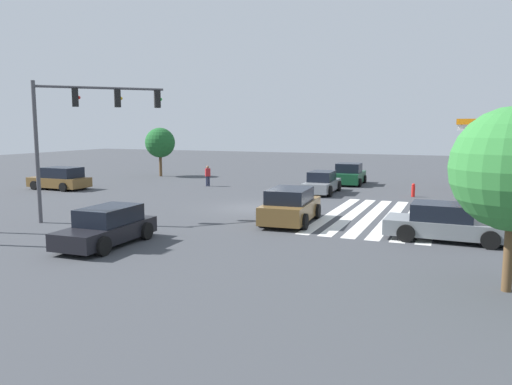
{
  "coord_description": "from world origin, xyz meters",
  "views": [
    {
      "loc": [
        -24.75,
        -10.32,
        4.42
      ],
      "look_at": [
        0.0,
        0.0,
        0.87
      ],
      "focal_mm": 35.0,
      "sensor_mm": 36.0,
      "label": 1
    }
  ],
  "objects_px": {
    "car_0": "(322,183)",
    "car_2": "(107,227)",
    "traffic_signal_mast": "(82,119)",
    "car_6": "(290,206)",
    "car_1": "(60,179)",
    "car_5": "(446,223)",
    "car_4": "(349,175)",
    "pedestrian": "(208,175)",
    "fire_hydrant": "(413,190)",
    "tree_corner_b": "(160,143)"
  },
  "relations": [
    {
      "from": "fire_hydrant",
      "to": "car_4",
      "type": "bearing_deg",
      "value": 44.92
    },
    {
      "from": "car_1",
      "to": "car_2",
      "type": "distance_m",
      "value": 18.71
    },
    {
      "from": "traffic_signal_mast",
      "to": "pedestrian",
      "type": "distance_m",
      "value": 14.75
    },
    {
      "from": "car_2",
      "to": "car_4",
      "type": "bearing_deg",
      "value": 167.75
    },
    {
      "from": "car_1",
      "to": "car_4",
      "type": "height_order",
      "value": "car_4"
    },
    {
      "from": "car_0",
      "to": "car_1",
      "type": "bearing_deg",
      "value": 103.93
    },
    {
      "from": "car_5",
      "to": "pedestrian",
      "type": "xyz_separation_m",
      "value": [
        12.16,
        17.04,
        0.17
      ]
    },
    {
      "from": "car_0",
      "to": "car_1",
      "type": "height_order",
      "value": "car_1"
    },
    {
      "from": "traffic_signal_mast",
      "to": "car_4",
      "type": "relative_size",
      "value": 1.54
    },
    {
      "from": "car_0",
      "to": "car_2",
      "type": "xyz_separation_m",
      "value": [
        -17.38,
        3.56,
        -0.0
      ]
    },
    {
      "from": "traffic_signal_mast",
      "to": "car_5",
      "type": "relative_size",
      "value": 1.35
    },
    {
      "from": "tree_corner_b",
      "to": "car_6",
      "type": "bearing_deg",
      "value": -132.43
    },
    {
      "from": "car_2",
      "to": "pedestrian",
      "type": "xyz_separation_m",
      "value": [
        17.92,
        5.32,
        0.16
      ]
    },
    {
      "from": "car_0",
      "to": "fire_hydrant",
      "type": "distance_m",
      "value": 5.84
    },
    {
      "from": "traffic_signal_mast",
      "to": "car_4",
      "type": "bearing_deg",
      "value": 21.35
    },
    {
      "from": "car_6",
      "to": "car_5",
      "type": "bearing_deg",
      "value": -102.82
    },
    {
      "from": "tree_corner_b",
      "to": "car_4",
      "type": "bearing_deg",
      "value": -89.55
    },
    {
      "from": "car_5",
      "to": "tree_corner_b",
      "type": "xyz_separation_m",
      "value": [
        17.21,
        24.5,
        2.31
      ]
    },
    {
      "from": "car_1",
      "to": "car_5",
      "type": "relative_size",
      "value": 0.9
    },
    {
      "from": "car_4",
      "to": "car_5",
      "type": "height_order",
      "value": "car_4"
    },
    {
      "from": "traffic_signal_mast",
      "to": "car_5",
      "type": "bearing_deg",
      "value": -37.85
    },
    {
      "from": "traffic_signal_mast",
      "to": "car_4",
      "type": "distance_m",
      "value": 21.51
    },
    {
      "from": "car_0",
      "to": "car_5",
      "type": "bearing_deg",
      "value": -147.13
    },
    {
      "from": "car_5",
      "to": "fire_hydrant",
      "type": "height_order",
      "value": "car_5"
    },
    {
      "from": "car_1",
      "to": "car_6",
      "type": "bearing_deg",
      "value": 164.79
    },
    {
      "from": "fire_hydrant",
      "to": "traffic_signal_mast",
      "type": "bearing_deg",
      "value": 135.92
    },
    {
      "from": "car_2",
      "to": "car_4",
      "type": "height_order",
      "value": "car_4"
    },
    {
      "from": "car_0",
      "to": "car_6",
      "type": "bearing_deg",
      "value": -174.78
    },
    {
      "from": "car_5",
      "to": "car_6",
      "type": "relative_size",
      "value": 1.04
    },
    {
      "from": "car_2",
      "to": "fire_hydrant",
      "type": "distance_m",
      "value": 20.19
    },
    {
      "from": "car_4",
      "to": "car_6",
      "type": "bearing_deg",
      "value": -179.58
    },
    {
      "from": "car_6",
      "to": "pedestrian",
      "type": "xyz_separation_m",
      "value": [
        11.15,
        10.26,
        0.07
      ]
    },
    {
      "from": "traffic_signal_mast",
      "to": "car_5",
      "type": "xyz_separation_m",
      "value": [
        2.01,
        -16.03,
        -4.11
      ]
    },
    {
      "from": "traffic_signal_mast",
      "to": "car_6",
      "type": "bearing_deg",
      "value": -26.91
    },
    {
      "from": "car_5",
      "to": "pedestrian",
      "type": "distance_m",
      "value": 20.94
    },
    {
      "from": "fire_hydrant",
      "to": "car_1",
      "type": "bearing_deg",
      "value": 103.42
    },
    {
      "from": "traffic_signal_mast",
      "to": "tree_corner_b",
      "type": "distance_m",
      "value": 21.08
    },
    {
      "from": "car_6",
      "to": "car_1",
      "type": "bearing_deg",
      "value": 69.55
    },
    {
      "from": "car_1",
      "to": "pedestrian",
      "type": "distance_m",
      "value": 10.45
    },
    {
      "from": "car_2",
      "to": "traffic_signal_mast",
      "type": "bearing_deg",
      "value": -133.02
    },
    {
      "from": "pedestrian",
      "to": "tree_corner_b",
      "type": "distance_m",
      "value": 9.26
    },
    {
      "from": "car_0",
      "to": "car_4",
      "type": "distance_m",
      "value": 5.75
    },
    {
      "from": "car_2",
      "to": "pedestrian",
      "type": "relative_size",
      "value": 2.85
    },
    {
      "from": "traffic_signal_mast",
      "to": "car_1",
      "type": "height_order",
      "value": "traffic_signal_mast"
    },
    {
      "from": "car_1",
      "to": "fire_hydrant",
      "type": "xyz_separation_m",
      "value": [
        5.6,
        -23.49,
        -0.32
      ]
    },
    {
      "from": "traffic_signal_mast",
      "to": "car_2",
      "type": "distance_m",
      "value": 7.03
    },
    {
      "from": "car_0",
      "to": "car_5",
      "type": "distance_m",
      "value": 14.2
    },
    {
      "from": "car_4",
      "to": "car_1",
      "type": "bearing_deg",
      "value": 118.33
    },
    {
      "from": "car_1",
      "to": "tree_corner_b",
      "type": "relative_size",
      "value": 1.0
    },
    {
      "from": "pedestrian",
      "to": "car_4",
      "type": "bearing_deg",
      "value": 76.49
    }
  ]
}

